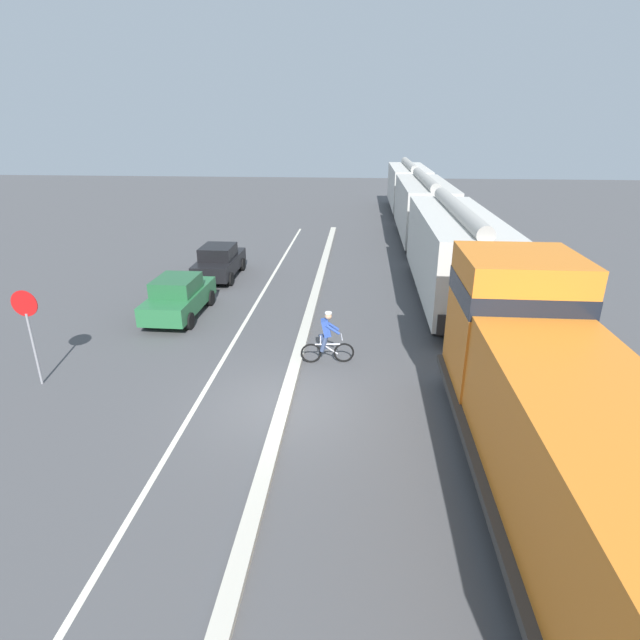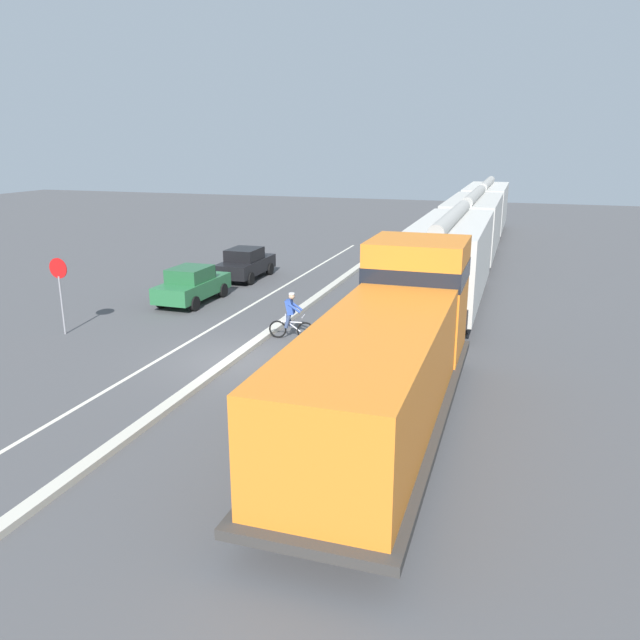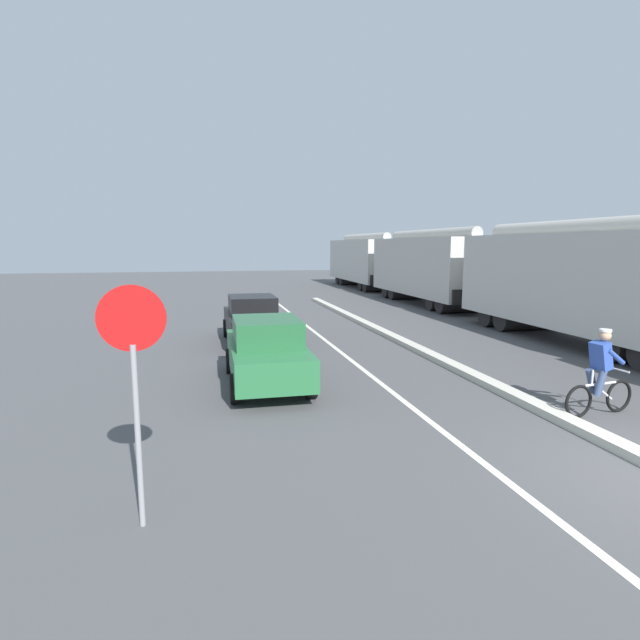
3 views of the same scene
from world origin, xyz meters
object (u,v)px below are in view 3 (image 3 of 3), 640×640
Objects in this scene: hopper_car_lead at (580,282)px; cyclist at (600,375)px; hopper_car_trailing at (364,261)px; parked_car_green at (267,351)px; parked_car_black at (252,319)px; stop_sign at (134,360)px; hopper_car_middle at (429,267)px.

hopper_car_lead reaches higher than cyclist.
hopper_car_trailing is 2.51× the size of parked_car_green.
parked_car_green is 1.00× the size of parked_car_black.
stop_sign is (-13.13, -31.65, -0.05)m from hopper_car_trailing.
parked_car_black is at bearing 88.20° from parked_car_green.
stop_sign is at bearing -112.54° from hopper_car_trailing.
stop_sign is at bearing -165.97° from cyclist.
stop_sign is (-13.13, -8.45, -0.05)m from hopper_car_lead.
parked_car_black is at bearing -117.57° from hopper_car_trailing.
parked_car_green is at bearing -127.31° from hopper_car_middle.
hopper_car_lead is at bearing -13.49° from parked_car_black.
hopper_car_trailing reaches higher than parked_car_green.
hopper_car_lead is at bearing 52.68° from cyclist.
hopper_car_lead is 11.14m from parked_car_black.
hopper_car_lead is 15.61m from stop_sign.
hopper_car_trailing is 30.00m from cyclist.
hopper_car_middle is 18.67m from cyclist.
hopper_car_lead is at bearing 32.75° from stop_sign.
hopper_car_lead is at bearing -90.00° from hopper_car_trailing.
parked_car_black is (0.17, 5.32, 0.00)m from parked_car_green.
hopper_car_lead and hopper_car_middle have the same top height.
parked_car_green is (-10.93, -25.94, -1.26)m from hopper_car_trailing.
hopper_car_middle is 2.52× the size of parked_car_black.
hopper_car_middle is at bearing 39.96° from parked_car_black.
hopper_car_lead is 1.00× the size of hopper_car_trailing.
hopper_car_trailing is at bearing 62.43° from parked_car_black.
stop_sign reaches higher than parked_car_green.
hopper_car_trailing is at bearing 67.46° from stop_sign.
hopper_car_middle is 1.00× the size of hopper_car_trailing.
hopper_car_middle reaches higher than parked_car_black.
hopper_car_lead is 23.20m from hopper_car_trailing.
hopper_car_middle is 3.68× the size of stop_sign.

